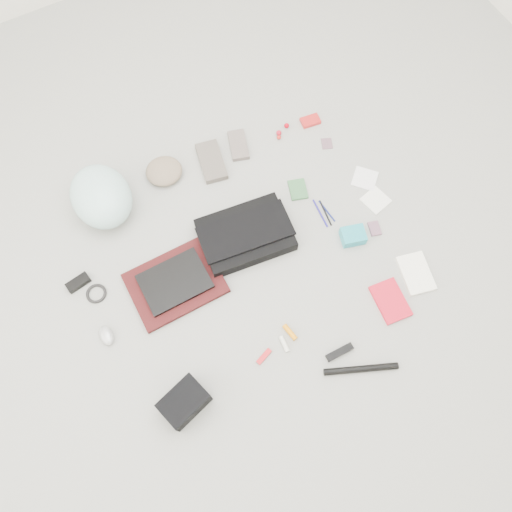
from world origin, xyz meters
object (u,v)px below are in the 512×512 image
messenger_bag (245,235)px  accordion_wallet (353,236)px  laptop (175,282)px  book_red (390,301)px  camera_bag (184,402)px  bike_helmet (101,197)px

messenger_bag → accordion_wallet: bearing=-21.4°
laptop → accordion_wallet: bearing=-13.0°
accordion_wallet → book_red: bearing=-76.7°
messenger_bag → camera_bag: size_ratio=2.21×
bike_helmet → accordion_wallet: bike_helmet is taller
bike_helmet → book_red: bike_helmet is taller
camera_bag → accordion_wallet: size_ratio=1.69×
bike_helmet → book_red: size_ratio=1.83×
laptop → bike_helmet: size_ratio=0.86×
accordion_wallet → bike_helmet: bearing=159.9°
messenger_bag → accordion_wallet: (0.44, -0.24, -0.01)m
camera_bag → accordion_wallet: (1.02, 0.30, -0.03)m
laptop → camera_bag: bearing=-110.5°
messenger_bag → accordion_wallet: 0.50m
book_red → accordion_wallet: bearing=93.4°
camera_bag → book_red: bearing=-18.2°
messenger_bag → book_red: 0.73m
accordion_wallet → camera_bag: bearing=-146.7°
bike_helmet → accordion_wallet: (0.95, -0.71, -0.08)m
messenger_bag → bike_helmet: bike_helmet is taller
bike_helmet → book_red: (0.93, -1.06, -0.09)m
messenger_bag → bike_helmet: 0.70m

